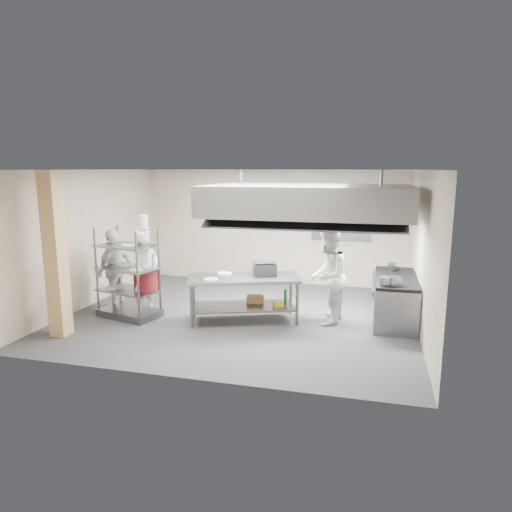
% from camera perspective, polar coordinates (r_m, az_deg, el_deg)
% --- Properties ---
extents(floor, '(7.00, 7.00, 0.00)m').
position_cam_1_polar(floor, '(9.62, -1.88, -7.44)').
color(floor, '#373739').
rests_on(floor, ground).
extents(ceiling, '(7.00, 7.00, 0.00)m').
position_cam_1_polar(ceiling, '(9.14, -2.00, 10.73)').
color(ceiling, silver).
rests_on(ceiling, wall_back).
extents(wall_back, '(7.00, 0.00, 7.00)m').
position_cam_1_polar(wall_back, '(12.14, 2.06, 3.66)').
color(wall_back, gray).
rests_on(wall_back, ground).
extents(wall_left, '(0.00, 6.00, 6.00)m').
position_cam_1_polar(wall_left, '(10.78, -20.11, 2.09)').
color(wall_left, gray).
rests_on(wall_left, ground).
extents(wall_right, '(0.00, 6.00, 6.00)m').
position_cam_1_polar(wall_right, '(8.94, 20.12, 0.40)').
color(wall_right, gray).
rests_on(wall_right, ground).
extents(column, '(0.30, 0.30, 3.00)m').
position_cam_1_polar(column, '(8.92, -23.79, 0.11)').
color(column, tan).
rests_on(column, floor).
extents(exhaust_hood, '(4.00, 2.50, 0.60)m').
position_cam_1_polar(exhaust_hood, '(9.27, 6.52, 6.96)').
color(exhaust_hood, gray).
rests_on(exhaust_hood, ceiling).
extents(hood_strip_a, '(1.60, 0.12, 0.04)m').
position_cam_1_polar(hood_strip_a, '(9.47, 1.06, 5.16)').
color(hood_strip_a, white).
rests_on(hood_strip_a, exhaust_hood).
extents(hood_strip_b, '(1.60, 0.12, 0.04)m').
position_cam_1_polar(hood_strip_b, '(9.22, 12.04, 4.77)').
color(hood_strip_b, white).
rests_on(hood_strip_b, exhaust_hood).
extents(wall_shelf, '(1.50, 0.28, 0.04)m').
position_cam_1_polar(wall_shelf, '(11.73, 10.52, 3.23)').
color(wall_shelf, gray).
rests_on(wall_shelf, wall_back).
extents(island, '(2.37, 1.60, 0.91)m').
position_cam_1_polar(island, '(9.17, -1.54, -5.39)').
color(island, gray).
rests_on(island, floor).
extents(island_worktop, '(2.37, 1.60, 0.06)m').
position_cam_1_polar(island_worktop, '(9.06, -1.56, -2.81)').
color(island_worktop, gray).
rests_on(island_worktop, island).
extents(island_undershelf, '(2.18, 1.45, 0.04)m').
position_cam_1_polar(island_undershelf, '(9.21, -1.54, -6.31)').
color(island_undershelf, slate).
rests_on(island_undershelf, island).
extents(pass_rack, '(1.37, 1.01, 1.85)m').
position_cam_1_polar(pass_rack, '(9.69, -15.72, -2.06)').
color(pass_rack, gray).
rests_on(pass_rack, floor).
extents(cooking_range, '(0.80, 2.00, 0.84)m').
position_cam_1_polar(cooking_range, '(9.63, 16.93, -5.28)').
color(cooking_range, gray).
rests_on(cooking_range, floor).
extents(range_top, '(0.78, 1.96, 0.06)m').
position_cam_1_polar(range_top, '(9.52, 17.08, -2.68)').
color(range_top, black).
rests_on(range_top, cooking_range).
extents(chef_head, '(0.60, 0.76, 1.84)m').
position_cam_1_polar(chef_head, '(9.66, -13.61, -2.02)').
color(chef_head, silver).
rests_on(chef_head, floor).
extents(chef_line, '(0.81, 1.00, 1.91)m').
position_cam_1_polar(chef_line, '(9.04, 8.97, -2.48)').
color(chef_line, white).
rests_on(chef_line, floor).
extents(chef_plating, '(0.55, 1.08, 1.77)m').
position_cam_1_polar(chef_plating, '(10.34, -17.21, -1.55)').
color(chef_plating, white).
rests_on(chef_plating, floor).
extents(griddle, '(0.56, 0.50, 0.23)m').
position_cam_1_polar(griddle, '(9.24, 1.06, -1.62)').
color(griddle, slate).
rests_on(griddle, island_worktop).
extents(wicker_basket, '(0.37, 0.28, 0.15)m').
position_cam_1_polar(wicker_basket, '(9.37, -0.10, -5.42)').
color(wicker_basket, '#98673C').
rests_on(wicker_basket, island_undershelf).
extents(stockpot, '(0.22, 0.22, 0.16)m').
position_cam_1_polar(stockpot, '(8.77, 15.89, -3.03)').
color(stockpot, slate).
rests_on(stockpot, range_top).
extents(plate_stack, '(0.28, 0.28, 0.05)m').
position_cam_1_polar(plate_stack, '(9.76, -15.62, -3.96)').
color(plate_stack, white).
rests_on(plate_stack, pass_rack).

